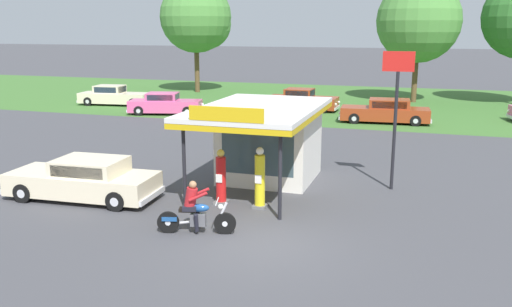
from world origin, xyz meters
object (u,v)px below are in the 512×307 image
at_px(featured_classic_sedan, 84,180).
at_px(parked_car_back_row_centre_right, 386,112).
at_px(gas_pump_offside, 260,180).
at_px(parked_car_back_row_centre, 114,96).
at_px(parked_car_back_row_far_left, 165,104).
at_px(roadside_pole_sign, 397,97).
at_px(parked_car_back_row_left, 302,101).
at_px(gas_pump_nearside, 221,179).
at_px(motorcycle_with_rider, 195,212).

xyz_separation_m(featured_classic_sedan, parked_car_back_row_centre_right, (8.73, 18.93, 0.02)).
relative_size(gas_pump_offside, parked_car_back_row_centre, 0.36).
bearing_deg(parked_car_back_row_far_left, roadside_pole_sign, -39.93).
bearing_deg(featured_classic_sedan, parked_car_back_row_left, 83.44).
bearing_deg(parked_car_back_row_far_left, featured_classic_sedan, -71.43).
relative_size(parked_car_back_row_centre_right, parked_car_back_row_left, 1.10).
height_order(featured_classic_sedan, roadside_pole_sign, roadside_pole_sign).
relative_size(gas_pump_offside, parked_car_back_row_left, 0.40).
bearing_deg(parked_car_back_row_left, roadside_pole_sign, -67.43).
bearing_deg(roadside_pole_sign, parked_car_back_row_left, 112.57).
relative_size(parked_car_back_row_far_left, parked_car_back_row_centre, 0.93).
xyz_separation_m(gas_pump_nearside, featured_classic_sedan, (-4.73, -0.91, -0.19)).
height_order(parked_car_back_row_centre, parked_car_back_row_left, parked_car_back_row_left).
bearing_deg(parked_car_back_row_centre, parked_car_back_row_far_left, -26.05).
height_order(featured_classic_sedan, parked_car_back_row_centre, parked_car_back_row_centre).
xyz_separation_m(gas_pump_nearside, motorcycle_with_rider, (0.26, -2.75, -0.21)).
height_order(motorcycle_with_rider, parked_car_back_row_left, motorcycle_with_rider).
bearing_deg(parked_car_back_row_centre_right, motorcycle_with_rider, -100.19).
xyz_separation_m(motorcycle_with_rider, roadside_pole_sign, (5.11, 6.24, 2.75)).
relative_size(motorcycle_with_rider, parked_car_back_row_left, 0.43).
bearing_deg(parked_car_back_row_centre, roadside_pole_sign, -36.69).
relative_size(gas_pump_nearside, motorcycle_with_rider, 0.84).
relative_size(parked_car_back_row_far_left, roadside_pole_sign, 1.06).
distance_m(motorcycle_with_rider, featured_classic_sedan, 5.32).
height_order(gas_pump_nearside, parked_car_back_row_far_left, gas_pump_nearside).
relative_size(featured_classic_sedan, parked_car_back_row_far_left, 1.02).
bearing_deg(gas_pump_offside, parked_car_back_row_centre_right, 81.69).
bearing_deg(parked_car_back_row_far_left, parked_car_back_row_left, 28.09).
xyz_separation_m(gas_pump_offside, parked_car_back_row_left, (-3.51, 21.58, -0.24)).
xyz_separation_m(parked_car_back_row_far_left, roadside_pole_sign, (16.12, -13.49, 2.73)).
xyz_separation_m(parked_car_back_row_centre, parked_car_back_row_left, (14.39, 1.76, 0.02)).
bearing_deg(roadside_pole_sign, parked_car_back_row_centre, 143.31).
bearing_deg(motorcycle_with_rider, parked_car_back_row_centre, 126.67).
relative_size(motorcycle_with_rider, featured_classic_sedan, 0.41).
relative_size(featured_classic_sedan, parked_car_back_row_centre_right, 0.96).
relative_size(featured_classic_sedan, parked_car_back_row_centre, 0.95).
distance_m(parked_car_back_row_left, roadside_pole_sign, 19.77).
bearing_deg(parked_car_back_row_centre, motorcycle_with_rider, -53.33).
distance_m(parked_car_back_row_centre, roadside_pole_sign, 27.45).
distance_m(featured_classic_sedan, parked_car_back_row_centre, 23.86).
relative_size(parked_car_back_row_far_left, parked_car_back_row_left, 1.03).
height_order(gas_pump_offside, parked_car_back_row_centre, gas_pump_offside).
height_order(gas_pump_nearside, gas_pump_offside, gas_pump_offside).
distance_m(gas_pump_nearside, roadside_pole_sign, 6.90).
bearing_deg(parked_car_back_row_left, parked_car_back_row_centre_right, -30.11).
bearing_deg(featured_classic_sedan, parked_car_back_row_centre_right, 65.24).
bearing_deg(gas_pump_offside, parked_car_back_row_centre, 132.09).
xyz_separation_m(gas_pump_nearside, parked_car_back_row_centre_right, (4.00, 18.02, -0.17)).
bearing_deg(gas_pump_nearside, gas_pump_offside, 0.00).
xyz_separation_m(motorcycle_with_rider, parked_car_back_row_left, (-2.41, 24.32, 0.04)).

